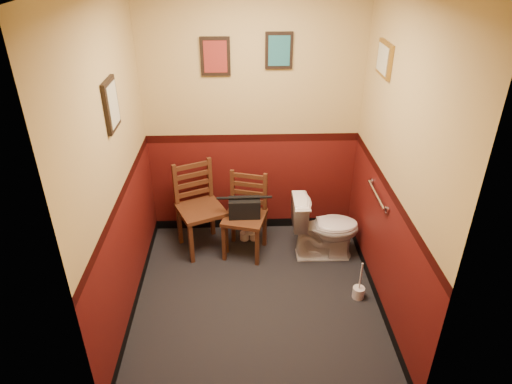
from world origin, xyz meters
TOP-DOWN VIEW (x-y plane):
  - floor at (0.00, 0.00)m, footprint 2.20×2.40m
  - wall_back at (0.00, 1.20)m, footprint 2.20×0.00m
  - wall_front at (0.00, -1.20)m, footprint 2.20×0.00m
  - wall_left at (-1.10, 0.00)m, footprint 0.00×2.40m
  - wall_right at (1.10, 0.00)m, footprint 0.00×2.40m
  - grab_bar at (1.07, 0.25)m, footprint 0.05×0.56m
  - framed_print_back_a at (-0.35, 1.18)m, footprint 0.28×0.04m
  - framed_print_back_b at (0.25, 1.18)m, footprint 0.26×0.04m
  - framed_print_left at (-1.08, 0.10)m, footprint 0.04×0.30m
  - framed_print_right at (1.08, 0.60)m, footprint 0.04×0.34m
  - toilet at (0.72, 0.65)m, footprint 0.70×0.39m
  - toilet_brush at (0.94, -0.01)m, footprint 0.11×0.11m
  - chair_left at (-0.57, 0.87)m, footprint 0.58×0.58m
  - chair_right at (-0.09, 0.76)m, footprint 0.50×0.50m
  - handbag at (-0.10, 0.72)m, footprint 0.32×0.16m
  - tp_stack at (-0.05, 0.95)m, footprint 0.21×0.12m

SIDE VIEW (x-z plane):
  - floor at x=0.00m, z-range 0.00..0.00m
  - toilet_brush at x=0.94m, z-range -0.13..0.26m
  - tp_stack at x=-0.05m, z-range -0.03..0.33m
  - toilet at x=0.72m, z-range 0.00..0.68m
  - chair_right at x=-0.09m, z-range 0.00..0.87m
  - chair_left at x=-0.57m, z-range 0.00..0.95m
  - handbag at x=-0.10m, z-range 0.44..0.67m
  - grab_bar at x=1.07m, z-range 0.92..0.98m
  - wall_back at x=0.00m, z-range 0.00..2.70m
  - wall_front at x=0.00m, z-range 0.00..2.70m
  - wall_left at x=-1.10m, z-range 0.00..2.70m
  - wall_right at x=1.10m, z-range 0.00..2.70m
  - framed_print_left at x=-1.08m, z-range 1.66..2.04m
  - framed_print_back_a at x=-0.35m, z-range 1.77..2.13m
  - framed_print_back_b at x=0.25m, z-range 1.83..2.17m
  - framed_print_right at x=1.08m, z-range 1.91..2.19m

